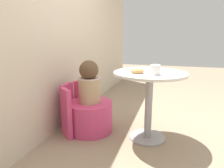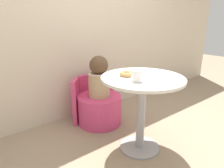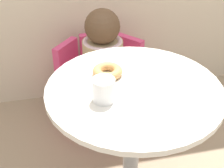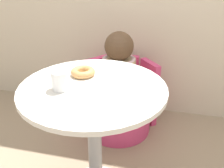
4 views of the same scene
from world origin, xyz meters
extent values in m
plane|color=gray|center=(0.00, 0.00, 0.00)|extent=(12.00, 12.00, 0.00)
cube|color=beige|center=(0.00, 1.13, 1.20)|extent=(6.00, 0.06, 2.40)
cylinder|color=#99999E|center=(-0.08, 0.04, 0.01)|extent=(0.39, 0.39, 0.02)
cylinder|color=#99999E|center=(-0.08, 0.04, 0.36)|extent=(0.08, 0.08, 0.69)
cylinder|color=silver|center=(-0.08, 0.04, 0.72)|extent=(0.75, 0.75, 0.02)
cylinder|color=#D13D70|center=(-0.09, 0.72, 0.18)|extent=(0.53, 0.53, 0.35)
cube|color=#D13D70|center=(-0.09, 1.01, 0.28)|extent=(0.22, 0.05, 0.55)
cube|color=#D13D70|center=(0.13, 0.91, 0.28)|extent=(0.18, 0.20, 0.55)
cube|color=#D13D70|center=(-0.32, 0.91, 0.28)|extent=(0.18, 0.20, 0.55)
cylinder|color=tan|center=(-0.09, 0.72, 0.49)|extent=(0.26, 0.26, 0.28)
torus|color=beige|center=(-0.09, 0.72, 0.62)|extent=(0.25, 0.25, 0.04)
sphere|color=brown|center=(-0.09, 0.72, 0.73)|extent=(0.22, 0.22, 0.22)
torus|color=tan|center=(-0.18, 0.16, 0.76)|extent=(0.13, 0.13, 0.04)
cylinder|color=white|center=(-0.23, -0.02, 0.79)|extent=(0.09, 0.09, 0.10)
camera|label=1|loc=(-2.13, -0.17, 1.08)|focal=32.00mm
camera|label=2|loc=(-1.36, -1.13, 1.22)|focal=32.00mm
camera|label=3|loc=(-0.41, -1.00, 1.47)|focal=50.00mm
camera|label=4|loc=(0.28, -1.07, 1.34)|focal=42.00mm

